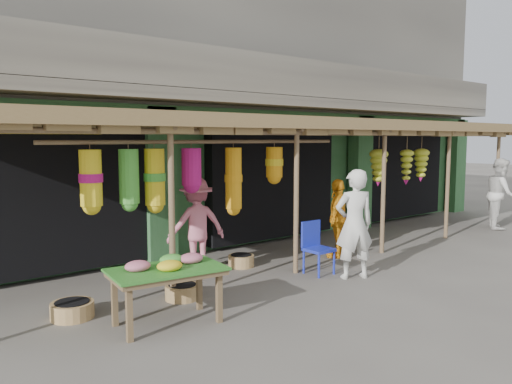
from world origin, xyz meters
TOP-DOWN VIEW (x-y plane):
  - ground at (0.00, 0.00)m, footprint 80.00×80.00m
  - building at (-0.00, 4.87)m, footprint 16.40×6.80m
  - awning at (-0.14, 0.80)m, footprint 14.00×2.70m
  - flower_table at (-4.50, -0.95)m, footprint 1.54×1.01m
  - blue_chair at (-1.24, -0.43)m, footprint 0.45×0.46m
  - basket_left at (-3.84, -0.20)m, footprint 0.65×0.65m
  - basket_mid at (-5.41, 0.03)m, footprint 0.61×0.61m
  - basket_right at (-2.00, 0.76)m, footprint 0.57×0.57m
  - person_front at (-0.96, -1.07)m, footprint 0.81×0.70m
  - person_right at (5.81, -0.40)m, footprint 1.16×1.10m
  - person_vendor at (0.00, 0.15)m, footprint 1.01×0.79m
  - person_shopper at (-2.77, 1.10)m, footprint 1.20×0.85m

SIDE VIEW (x-z plane):
  - ground at x=0.00m, z-range 0.00..0.00m
  - basket_left at x=-3.84m, z-range 0.00..0.22m
  - basket_mid at x=-5.41m, z-range 0.00..0.22m
  - basket_right at x=-2.00m, z-range 0.00..0.22m
  - blue_chair at x=-1.24m, z-range 0.05..0.98m
  - flower_table at x=-4.50m, z-range 0.27..1.13m
  - person_vendor at x=0.00m, z-range 0.00..1.59m
  - person_shopper at x=-2.77m, z-range 0.00..1.70m
  - person_front at x=-0.96m, z-range 0.00..1.89m
  - person_right at x=5.81m, z-range 0.00..1.89m
  - awning at x=-0.14m, z-range 1.19..3.98m
  - building at x=0.00m, z-range -0.13..6.87m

